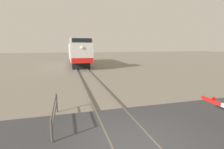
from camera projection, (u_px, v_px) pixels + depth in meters
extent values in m
cube|color=#59544C|center=(156.00, 145.00, 5.40)|extent=(0.08, 80.00, 0.15)
cube|color=#38383A|center=(136.00, 149.00, 5.21)|extent=(36.00, 6.40, 0.14)
cube|color=black|center=(81.00, 64.00, 24.59)|extent=(2.47, 3.20, 1.05)
cube|color=black|center=(77.00, 60.00, 32.40)|extent=(2.47, 3.20, 1.05)
cube|color=silver|center=(78.00, 51.00, 28.18)|extent=(2.90, 14.93, 2.60)
cube|color=silver|center=(81.00, 41.00, 22.10)|extent=(2.84, 2.70, 0.63)
cube|color=black|center=(82.00, 40.00, 20.79)|extent=(2.47, 0.06, 0.50)
cube|color=red|center=(83.00, 61.00, 21.21)|extent=(2.76, 0.08, 0.64)
sphere|color=#F2EACC|center=(82.00, 47.00, 20.92)|extent=(0.36, 0.36, 0.36)
cube|color=red|center=(211.00, 101.00, 6.96)|extent=(0.10, 1.00, 0.14)
sphere|color=red|center=(214.00, 98.00, 6.84)|extent=(0.14, 0.14, 0.14)
cylinder|color=#4C4742|center=(52.00, 133.00, 5.39)|extent=(0.08, 0.08, 0.95)
cylinder|color=#4C4742|center=(57.00, 103.00, 8.19)|extent=(0.08, 0.08, 0.95)
cylinder|color=#4C4742|center=(54.00, 105.00, 6.72)|extent=(0.06, 2.95, 0.06)
cylinder|color=#4C4742|center=(55.00, 114.00, 6.78)|extent=(0.06, 2.95, 0.06)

